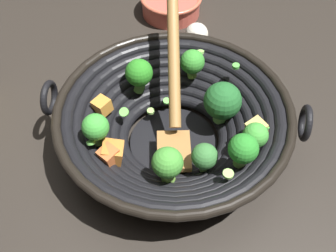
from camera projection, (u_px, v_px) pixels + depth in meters
ground_plane at (173, 144)px, 0.67m from camera, size 4.00×4.00×0.00m
wok at (175, 121)px, 0.62m from camera, size 0.39×0.41×0.23m
prep_bowl at (170, 3)px, 0.88m from camera, size 0.13×0.13×0.04m
garlic_bulb at (197, 34)px, 0.81m from camera, size 0.05×0.05×0.05m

